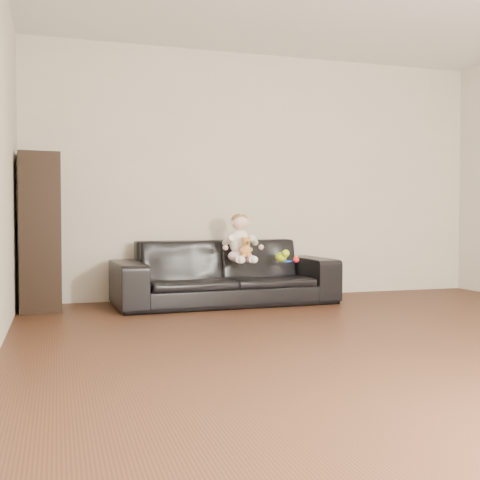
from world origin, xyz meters
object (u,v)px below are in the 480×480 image
object	(u,v)px
baby	(240,241)
toy_rattle	(296,260)
teddy_bear	(246,247)
cabinet	(39,232)
sofa	(225,272)
toy_green	(281,257)
toy_blue_disc	(287,261)

from	to	relation	value
baby	toy_rattle	size ratio (longest dim) A/B	7.56
teddy_bear	cabinet	bearing A→B (deg)	-171.56
sofa	baby	distance (m)	0.35
baby	sofa	bearing A→B (deg)	145.33
baby	toy_green	bearing A→B (deg)	6.48
teddy_bear	toy_green	bearing A→B (deg)	36.83
sofa	teddy_bear	bearing A→B (deg)	-66.30
cabinet	toy_green	distance (m)	2.29
cabinet	baby	size ratio (longest dim) A/B	3.00
cabinet	toy_rattle	world-z (taller)	cabinet
toy_green	toy_rattle	world-z (taller)	toy_green
cabinet	baby	distance (m)	1.87
sofa	toy_blue_disc	distance (m)	0.62
teddy_bear	toy_blue_disc	bearing A→B (deg)	34.97
toy_blue_disc	teddy_bear	bearing A→B (deg)	-164.44
sofa	teddy_bear	size ratio (longest dim) A/B	10.90
toy_green	toy_rattle	distance (m)	0.17
teddy_bear	toy_blue_disc	distance (m)	0.51
baby	toy_green	distance (m)	0.44
toy_rattle	sofa	bearing A→B (deg)	156.65
cabinet	teddy_bear	distance (m)	1.90
sofa	toy_blue_disc	world-z (taller)	sofa
toy_green	toy_blue_disc	xyz separation A→B (m)	(0.06, 0.00, -0.04)
sofa	toy_blue_disc	bearing A→B (deg)	-15.49
sofa	cabinet	distance (m)	1.78
toy_green	teddy_bear	bearing A→B (deg)	-162.57
cabinet	toy_green	bearing A→B (deg)	-10.13
sofa	toy_green	world-z (taller)	sofa
cabinet	baby	bearing A→B (deg)	-10.87
toy_green	toy_rattle	xyz separation A→B (m)	(0.10, -0.14, -0.02)
sofa	cabinet	xyz separation A→B (m)	(-1.73, 0.10, 0.40)
toy_rattle	toy_blue_disc	xyz separation A→B (m)	(-0.04, 0.14, -0.02)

